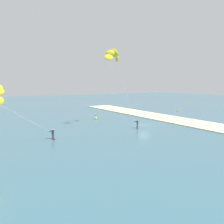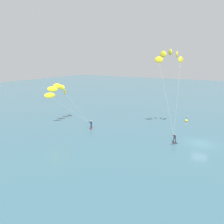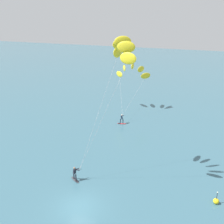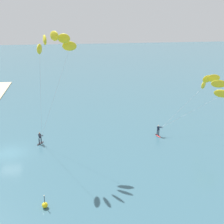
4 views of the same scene
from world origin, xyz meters
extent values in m
plane|color=#386070|center=(0.00, 0.00, 0.00)|extent=(240.00, 240.00, 0.00)
ellipsoid|color=#333338|center=(-2.41, 3.73, 0.04)|extent=(1.47, 1.09, 0.08)
cube|color=black|center=(-2.06, 3.51, 0.09)|extent=(0.39, 0.39, 0.02)
cylinder|color=black|center=(-2.60, 3.84, 0.47)|extent=(0.14, 0.14, 0.78)
cylinder|color=black|center=(-2.23, 3.61, 0.47)|extent=(0.14, 0.14, 0.78)
cube|color=black|center=(-2.41, 3.73, 1.16)|extent=(0.43, 0.42, 0.63)
sphere|color=#9E7051|center=(-2.41, 3.73, 1.58)|extent=(0.20, 0.20, 0.20)
cylinder|color=black|center=(-1.95, 4.03, 1.31)|extent=(0.47, 0.33, 0.03)
cylinder|color=black|center=(-2.24, 3.97, 1.34)|extent=(0.42, 0.55, 0.15)
cylinder|color=black|center=(-2.12, 3.79, 1.34)|extent=(0.61, 0.21, 0.15)
ellipsoid|color=yellow|center=(3.06, 5.02, 13.63)|extent=(1.72, 0.65, 1.10)
ellipsoid|color=yellow|center=(2.66, 5.62, 14.54)|extent=(1.72, 0.64, 1.10)
ellipsoid|color=yellow|center=(1.99, 6.64, 14.90)|extent=(1.59, 1.20, 1.10)
ellipsoid|color=yellow|center=(1.31, 7.67, 14.54)|extent=(1.21, 1.58, 1.10)
ellipsoid|color=yellow|center=(0.91, 8.27, 13.63)|extent=(0.65, 1.72, 1.10)
cylinder|color=#B2B2B7|center=(0.55, 4.53, 7.32)|extent=(5.03, 1.01, 12.02)
cylinder|color=#B2B2B7|center=(-0.52, 6.15, 7.32)|extent=(2.89, 4.26, 12.02)
ellipsoid|color=red|center=(-2.69, 20.57, 0.04)|extent=(1.54, 0.67, 0.08)
cube|color=black|center=(-3.09, 20.49, 0.09)|extent=(0.33, 0.34, 0.02)
cylinder|color=#192338|center=(-2.47, 20.62, 0.47)|extent=(0.14, 0.14, 0.78)
cylinder|color=#192338|center=(-2.90, 20.53, 0.47)|extent=(0.14, 0.14, 0.78)
cube|color=#192338|center=(-2.69, 20.57, 1.16)|extent=(0.38, 0.36, 0.63)
sphere|color=beige|center=(-2.69, 20.57, 1.58)|extent=(0.20, 0.20, 0.20)
cylinder|color=black|center=(-2.74, 21.12, 1.31)|extent=(0.08, 0.55, 0.03)
cylinder|color=#192338|center=(-2.82, 20.84, 1.34)|extent=(0.35, 0.58, 0.15)
cylinder|color=#192338|center=(-2.60, 20.86, 1.34)|extent=(0.26, 0.60, 0.15)
ellipsoid|color=yellow|center=(-0.95, 28.82, 6.57)|extent=(1.63, 1.87, 1.10)
ellipsoid|color=yellow|center=(-1.86, 28.74, 7.74)|extent=(0.95, 2.16, 1.10)
ellipsoid|color=yellow|center=(-3.42, 28.60, 8.19)|extent=(0.52, 2.18, 1.10)
ellipsoid|color=yellow|center=(-4.98, 28.45, 7.74)|extent=(1.29, 2.06, 1.10)
ellipsoid|color=yellow|center=(-5.90, 28.37, 6.57)|extent=(1.87, 1.63, 1.10)
cylinder|color=#B2B2B7|center=(-1.84, 24.97, 3.79)|extent=(1.81, 7.71, 4.98)
cylinder|color=#B2B2B7|center=(-4.32, 24.75, 3.79)|extent=(3.18, 7.26, 4.98)
sphere|color=yellow|center=(12.31, 5.22, 0.28)|extent=(0.56, 0.56, 0.56)
cylinder|color=#262628|center=(12.31, 5.22, 0.91)|extent=(0.06, 0.06, 0.70)
sphere|color=#F2F2CC|center=(12.31, 5.22, 1.32)|extent=(0.12, 0.12, 0.12)
camera|label=1|loc=(-39.17, 31.84, 9.00)|focal=38.44mm
camera|label=2|loc=(-38.20, -5.58, 13.85)|focal=36.36mm
camera|label=3|loc=(10.29, -18.03, 17.58)|focal=42.39mm
camera|label=4|loc=(37.68, 7.93, 18.08)|focal=49.72mm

